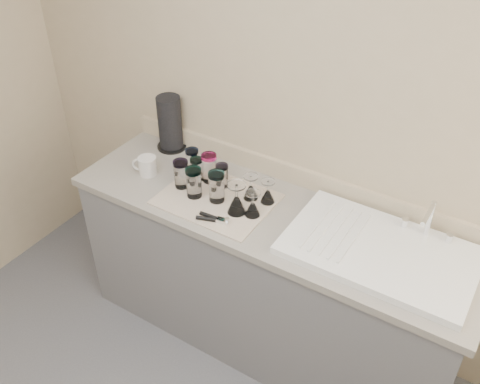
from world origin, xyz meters
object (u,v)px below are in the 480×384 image
Objects in this scene: goblet_front_right at (253,207)px; white_mug at (147,166)px; tumbler_magenta at (181,174)px; tumbler_purple at (222,176)px; goblet_back_right at (268,195)px; tumbler_teal at (192,161)px; goblet_back_left at (251,191)px; tumbler_blue at (194,182)px; paper_towel_roll at (170,124)px; tumbler_lavender at (217,186)px; tumbler_extra at (197,169)px; sink_unit at (380,251)px; can_opener at (214,219)px; tumbler_cyan at (209,168)px; goblet_front_left at (237,203)px.

goblet_front_right is 0.66m from white_mug.
tumbler_magenta reaches higher than goblet_front_right.
goblet_back_right is at bearing 1.73° from tumbler_purple.
tumbler_magenta is at bearing -78.54° from tumbler_teal.
goblet_back_left is at bearing 9.58° from white_mug.
goblet_back_right is 0.85× the size of white_mug.
tumbler_teal is 0.21m from tumbler_blue.
paper_towel_roll is (-0.26, 0.15, 0.07)m from tumbler_teal.
tumbler_purple is 0.42m from white_mug.
tumbler_magenta is 0.22m from tumbler_lavender.
tumbler_lavender reaches higher than tumbler_extra.
goblet_front_right is (0.21, -0.01, -0.04)m from tumbler_lavender.
can_opener is at bearing -164.62° from sink_unit.
tumbler_lavender reaches higher than tumbler_cyan.
tumbler_extra is at bearing 120.47° from tumbler_blue.
paper_towel_roll reaches higher than goblet_front_right.
tumbler_purple is 0.50m from paper_towel_roll.
tumbler_lavender is at bearing -28.87° from tumbler_teal.
tumbler_lavender is at bearing -29.52° from paper_towel_roll.
tumbler_cyan is 0.50× the size of paper_towel_roll.
can_opener is (-0.06, -0.11, -0.05)m from goblet_front_left.
tumbler_teal is 0.31m from paper_towel_roll.
tumbler_cyan is at bearing 26.69° from tumbler_extra.
tumbler_purple is 0.28m from goblet_front_right.
paper_towel_roll reaches higher than tumbler_lavender.
tumbler_lavender is (0.13, -0.12, 0.00)m from tumbler_cyan.
tumbler_cyan is 0.96× the size of goblet_front_left.
goblet_back_left reaches higher than tumbler_purple.
sink_unit reaches higher than goblet_front_left.
goblet_front_right is at bearing -22.29° from paper_towel_roll.
paper_towel_roll is (-0.71, 0.29, 0.10)m from goblet_front_right.
tumbler_extra is at bearing 178.54° from sink_unit.
goblet_front_right is at bearing -17.36° from tumbler_teal.
goblet_back_right is 0.30m from can_opener.
white_mug is (-0.58, 0.03, -0.01)m from goblet_front_left.
tumbler_purple is 0.80× the size of tumbler_blue.
sink_unit is at bearing 2.62° from white_mug.
tumbler_extra is at bearing 154.31° from tumbler_lavender.
tumbler_purple is 0.78× the size of goblet_front_left.
goblet_front_left is 1.03× the size of can_opener.
tumbler_blue is 1.23× the size of tumbler_extra.
goblet_back_left is (0.35, 0.10, -0.03)m from tumbler_magenta.
tumbler_purple is (-0.86, 0.05, 0.05)m from sink_unit.
sink_unit is at bearing 4.43° from tumbler_lavender.
tumbler_cyan is at bearing 175.14° from tumbler_purple.
goblet_front_right is 0.90× the size of white_mug.
sink_unit is 5.89× the size of tumbler_teal.
goblet_front_left is 1.24× the size of goblet_front_right.
tumbler_purple reaches higher than white_mug.
white_mug is (-0.23, 0.00, -0.03)m from tumbler_magenta.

